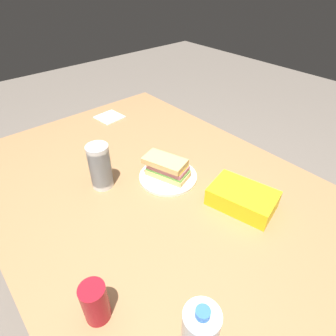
{
  "coord_description": "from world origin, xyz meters",
  "views": [
    {
      "loc": [
        -0.65,
        0.51,
        1.48
      ],
      "look_at": [
        0.04,
        -0.09,
        0.79
      ],
      "focal_mm": 30.29,
      "sensor_mm": 36.0,
      "label": 1
    }
  ],
  "objects_px": {
    "dining_table": "(158,206)",
    "paper_plate": "(168,176)",
    "chip_bag": "(242,198)",
    "plastic_cup_stack": "(100,166)",
    "soda_can_red": "(95,302)",
    "sandwich": "(167,167)"
  },
  "relations": [
    {
      "from": "plastic_cup_stack",
      "to": "soda_can_red",
      "type": "bearing_deg",
      "value": 148.19
    },
    {
      "from": "sandwich",
      "to": "paper_plate",
      "type": "bearing_deg",
      "value": -134.82
    },
    {
      "from": "dining_table",
      "to": "chip_bag",
      "type": "distance_m",
      "value": 0.34
    },
    {
      "from": "paper_plate",
      "to": "chip_bag",
      "type": "distance_m",
      "value": 0.32
    },
    {
      "from": "plastic_cup_stack",
      "to": "dining_table",
      "type": "bearing_deg",
      "value": -141.22
    },
    {
      "from": "dining_table",
      "to": "plastic_cup_stack",
      "type": "xyz_separation_m",
      "value": [
        0.17,
        0.14,
        0.17
      ]
    },
    {
      "from": "dining_table",
      "to": "paper_plate",
      "type": "height_order",
      "value": "paper_plate"
    },
    {
      "from": "dining_table",
      "to": "chip_bag",
      "type": "xyz_separation_m",
      "value": [
        -0.26,
        -0.19,
        0.11
      ]
    },
    {
      "from": "dining_table",
      "to": "plastic_cup_stack",
      "type": "relative_size",
      "value": 8.98
    },
    {
      "from": "dining_table",
      "to": "soda_can_red",
      "type": "height_order",
      "value": "soda_can_red"
    },
    {
      "from": "soda_can_red",
      "to": "chip_bag",
      "type": "bearing_deg",
      "value": -89.14
    },
    {
      "from": "sandwich",
      "to": "soda_can_red",
      "type": "xyz_separation_m",
      "value": [
        -0.31,
        0.5,
        0.01
      ]
    },
    {
      "from": "paper_plate",
      "to": "sandwich",
      "type": "distance_m",
      "value": 0.05
    },
    {
      "from": "chip_bag",
      "to": "plastic_cup_stack",
      "type": "height_order",
      "value": "plastic_cup_stack"
    },
    {
      "from": "dining_table",
      "to": "paper_plate",
      "type": "distance_m",
      "value": 0.13
    },
    {
      "from": "dining_table",
      "to": "soda_can_red",
      "type": "relative_size",
      "value": 13.61
    },
    {
      "from": "chip_bag",
      "to": "plastic_cup_stack",
      "type": "xyz_separation_m",
      "value": [
        0.43,
        0.33,
        0.06
      ]
    },
    {
      "from": "paper_plate",
      "to": "soda_can_red",
      "type": "distance_m",
      "value": 0.59
    },
    {
      "from": "dining_table",
      "to": "plastic_cup_stack",
      "type": "height_order",
      "value": "plastic_cup_stack"
    },
    {
      "from": "dining_table",
      "to": "paper_plate",
      "type": "xyz_separation_m",
      "value": [
        0.04,
        -0.09,
        0.08
      ]
    },
    {
      "from": "dining_table",
      "to": "plastic_cup_stack",
      "type": "bearing_deg",
      "value": 38.78
    },
    {
      "from": "sandwich",
      "to": "plastic_cup_stack",
      "type": "height_order",
      "value": "plastic_cup_stack"
    }
  ]
}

